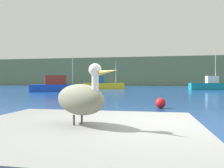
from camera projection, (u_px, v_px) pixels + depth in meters
ground_plane at (162, 167)px, 3.54m from camera, size 260.00×260.00×0.00m
hillside_backdrop at (152, 72)px, 77.25m from camera, size 140.00×16.26×9.14m
pier_dock at (80, 151)px, 3.16m from camera, size 3.44×3.13×0.75m
pelican at (81, 98)px, 3.14m from camera, size 1.13×0.87×0.86m
fishing_boat_blue at (57, 86)px, 29.78m from camera, size 7.16×5.18×4.72m
fishing_boat_yellow at (102, 85)px, 39.31m from camera, size 7.58×2.80×4.80m
fishing_boat_teal at (207, 85)px, 35.27m from camera, size 5.24×2.27×5.58m
mooring_buoy at (161, 103)px, 11.27m from camera, size 0.52×0.52×0.52m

